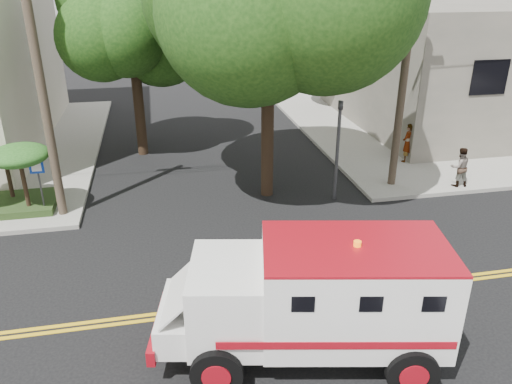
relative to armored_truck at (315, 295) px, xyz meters
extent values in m
plane|color=black|center=(-0.59, 1.96, -1.52)|extent=(100.00, 100.00, 0.00)
cube|color=gray|center=(12.91, 15.46, -1.45)|extent=(17.00, 17.00, 0.15)
cube|color=#625F54|center=(14.41, 15.96, 1.63)|extent=(14.00, 12.00, 6.00)
cylinder|color=#382D23|center=(-6.19, 7.96, 2.98)|extent=(0.28, 0.28, 9.00)
cylinder|color=#382D23|center=(5.71, 8.16, 2.98)|extent=(0.28, 0.28, 9.00)
cylinder|color=black|center=(0.91, 8.46, 1.98)|extent=(0.44, 0.44, 7.00)
cylinder|color=black|center=(-3.59, 13.96, 1.28)|extent=(0.44, 0.44, 5.60)
sphere|color=#13350E|center=(-3.59, 13.96, 4.08)|extent=(3.92, 3.92, 3.92)
sphere|color=#13350E|center=(-2.75, 13.40, 4.50)|extent=(3.36, 3.36, 3.36)
cylinder|color=black|center=(7.91, 17.96, 1.45)|extent=(0.44, 0.44, 5.95)
sphere|color=#13350E|center=(7.91, 17.96, 4.43)|extent=(4.20, 4.20, 4.20)
cylinder|color=#3F3F42|center=(3.21, 7.56, 0.28)|extent=(0.12, 0.12, 3.60)
imported|color=#3F3F42|center=(3.21, 7.56, 1.63)|extent=(0.15, 0.18, 0.90)
cylinder|color=#3F3F42|center=(-6.79, 8.16, -0.52)|extent=(0.06, 0.06, 2.00)
cube|color=#0C33A5|center=(-6.79, 8.10, 0.28)|extent=(0.45, 0.03, 0.45)
cube|color=#1E3314|center=(-8.09, 8.76, -1.25)|extent=(3.20, 2.00, 0.24)
cylinder|color=black|center=(-7.99, 9.16, -0.45)|extent=(0.14, 0.14, 1.36)
ellipsoid|color=#1A4715|center=(-7.99, 9.16, 0.31)|extent=(1.55, 1.55, 0.54)
cylinder|color=black|center=(-7.29, 8.26, -0.29)|extent=(0.14, 0.14, 1.68)
ellipsoid|color=#1A4715|center=(-7.29, 8.26, 0.65)|extent=(1.91, 1.91, 0.66)
cube|color=white|center=(0.75, -0.15, 0.11)|extent=(4.01, 2.83, 1.97)
cube|color=white|center=(-1.73, 0.35, -0.07)|extent=(1.88, 2.32, 1.59)
cube|color=black|center=(-2.45, 0.49, 0.35)|extent=(0.37, 1.57, 0.66)
cube|color=white|center=(-2.70, 0.54, -0.54)|extent=(1.20, 2.00, 0.66)
cube|color=maroon|center=(-3.15, 0.64, -0.78)|extent=(0.56, 2.01, 0.33)
cube|color=maroon|center=(0.75, -0.15, 1.13)|extent=(4.01, 2.83, 0.06)
cylinder|color=black|center=(-2.12, -0.64, -1.01)|extent=(1.07, 0.50, 1.03)
cylinder|color=black|center=(-1.71, 1.41, -1.01)|extent=(1.07, 0.50, 1.03)
cylinder|color=black|center=(1.55, -1.38, -1.01)|extent=(1.07, 0.50, 1.03)
cylinder|color=black|center=(1.96, 0.67, -1.01)|extent=(1.07, 0.50, 1.03)
imported|color=gray|center=(7.37, 10.29, -0.55)|extent=(0.72, 0.68, 1.65)
imported|color=gray|center=(8.03, 7.46, -0.63)|extent=(0.77, 0.62, 1.50)
camera|label=1|loc=(-2.85, -7.99, 6.01)|focal=35.00mm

